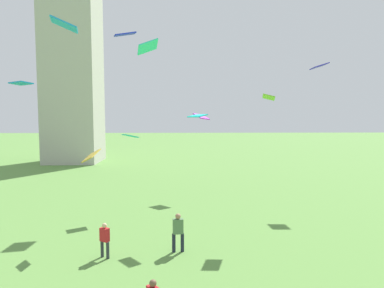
# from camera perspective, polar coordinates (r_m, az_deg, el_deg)

# --- Properties ---
(person_0) EXTENTS (0.48, 0.43, 1.60)m
(person_0) POSITION_cam_1_polar(r_m,az_deg,el_deg) (16.99, -13.85, -14.47)
(person_0) COLOR #2D3338
(person_0) RESTS_ON ground_plane
(person_3) EXTENTS (0.57, 0.34, 1.84)m
(person_3) POSITION_cam_1_polar(r_m,az_deg,el_deg) (17.15, -2.26, -13.67)
(person_3) COLOR #1E2333
(person_3) RESTS_ON ground_plane
(kite_flying_0) EXTENTS (1.18, 1.22, 0.19)m
(kite_flying_0) POSITION_cam_1_polar(r_m,az_deg,el_deg) (20.00, 0.87, 4.55)
(kite_flying_0) COLOR #11D2D1
(kite_flying_1) EXTENTS (1.52, 1.55, 1.18)m
(kite_flying_1) POSITION_cam_1_polar(r_m,az_deg,el_deg) (26.15, -7.12, 15.23)
(kite_flying_1) COLOR #2EDEB6
(kite_flying_2) EXTENTS (1.38, 1.55, 0.55)m
(kite_flying_2) POSITION_cam_1_polar(r_m,az_deg,el_deg) (28.99, 1.48, 4.45)
(kite_flying_2) COLOR #AD1DC9
(kite_flying_4) EXTENTS (1.82, 1.46, 0.48)m
(kite_flying_4) POSITION_cam_1_polar(r_m,az_deg,el_deg) (28.44, -10.71, 16.94)
(kite_flying_4) COLOR #1F2CDA
(kite_flying_5) EXTENTS (1.58, 1.24, 0.73)m
(kite_flying_5) POSITION_cam_1_polar(r_m,az_deg,el_deg) (21.35, -19.84, 17.61)
(kite_flying_5) COLOR #1C92DD
(kite_flying_6) EXTENTS (1.16, 1.04, 0.30)m
(kite_flying_6) POSITION_cam_1_polar(r_m,az_deg,el_deg) (23.64, -9.87, 1.29)
(kite_flying_6) COLOR #1FCFBC
(kite_flying_7) EXTENTS (1.58, 1.44, 0.20)m
(kite_flying_7) POSITION_cam_1_polar(r_m,az_deg,el_deg) (25.10, -25.78, 8.78)
(kite_flying_7) COLOR #1287CF
(kite_flying_8) EXTENTS (0.88, 1.16, 0.39)m
(kite_flying_8) POSITION_cam_1_polar(r_m,az_deg,el_deg) (21.03, 12.23, 7.35)
(kite_flying_8) COLOR #78C82A
(kite_flying_9) EXTENTS (1.36, 1.11, 0.54)m
(kite_flying_9) POSITION_cam_1_polar(r_m,az_deg,el_deg) (29.69, 19.80, 11.69)
(kite_flying_9) COLOR #3529D4
(kite_flying_10) EXTENTS (0.87, 1.22, 0.69)m
(kite_flying_10) POSITION_cam_1_polar(r_m,az_deg,el_deg) (18.92, -15.86, -1.82)
(kite_flying_10) COLOR gold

